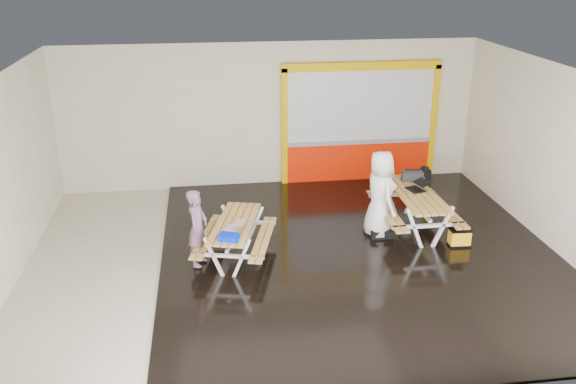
{
  "coord_description": "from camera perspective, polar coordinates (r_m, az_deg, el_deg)",
  "views": [
    {
      "loc": [
        -1.53,
        -10.08,
        5.43
      ],
      "look_at": [
        0.0,
        0.9,
        1.0
      ],
      "focal_mm": 37.67,
      "sensor_mm": 36.0,
      "label": 1
    }
  ],
  "objects": [
    {
      "name": "person_left",
      "position": [
        11.01,
        -8.54,
        -3.35
      ],
      "size": [
        0.5,
        0.61,
        1.45
      ],
      "primitive_type": "imported",
      "rotation": [
        0.0,
        0.0,
        1.24
      ],
      "color": "#725167",
      "rests_on": "deck"
    },
    {
      "name": "deck",
      "position": [
        11.77,
        6.68,
        -5.72
      ],
      "size": [
        7.5,
        7.98,
        0.05
      ],
      "primitive_type": "cube",
      "color": "black",
      "rests_on": "room"
    },
    {
      "name": "room",
      "position": [
        10.84,
        0.66,
        1.93
      ],
      "size": [
        10.02,
        8.02,
        3.52
      ],
      "color": "beige",
      "rests_on": "ground"
    },
    {
      "name": "toolbox",
      "position": [
        13.18,
        11.64,
        1.5
      ],
      "size": [
        0.46,
        0.27,
        0.26
      ],
      "color": "black",
      "rests_on": "picnic_table_right"
    },
    {
      "name": "picnic_table_left",
      "position": [
        11.29,
        -4.99,
        -3.7
      ],
      "size": [
        1.73,
        2.17,
        0.76
      ],
      "color": "#B98C48",
      "rests_on": "deck"
    },
    {
      "name": "picnic_table_right",
      "position": [
        12.62,
        11.92,
        -0.94
      ],
      "size": [
        1.48,
        2.16,
        0.87
      ],
      "color": "#B98C48",
      "rests_on": "deck"
    },
    {
      "name": "fluke_bag",
      "position": [
        12.31,
        15.87,
        -4.15
      ],
      "size": [
        0.42,
        0.28,
        0.35
      ],
      "color": "black",
      "rests_on": "deck"
    },
    {
      "name": "dark_case",
      "position": [
        12.39,
        8.75,
        -3.79
      ],
      "size": [
        0.45,
        0.33,
        0.17
      ],
      "primitive_type": "cube",
      "rotation": [
        0.0,
        0.0,
        -0.0
      ],
      "color": "black",
      "rests_on": "deck"
    },
    {
      "name": "backpack",
      "position": [
        13.63,
        12.71,
        1.33
      ],
      "size": [
        0.31,
        0.23,
        0.48
      ],
      "color": "black",
      "rests_on": "picnic_table_right"
    },
    {
      "name": "blue_pouch",
      "position": [
        10.55,
        -5.59,
        -4.26
      ],
      "size": [
        0.4,
        0.34,
        0.1
      ],
      "primitive_type": "cube",
      "rotation": [
        0.0,
        0.0,
        -0.37
      ],
      "color": "#0021E5",
      "rests_on": "picnic_table_left"
    },
    {
      "name": "kiosk",
      "position": [
        15.04,
        6.77,
        6.25
      ],
      "size": [
        3.88,
        0.16,
        3.0
      ],
      "color": "#F31F01",
      "rests_on": "room"
    },
    {
      "name": "laptop_left",
      "position": [
        10.94,
        -5.01,
        -3.25
      ],
      "size": [
        0.46,
        0.43,
        0.16
      ],
      "color": "silver",
      "rests_on": "picnic_table_left"
    },
    {
      "name": "person_right",
      "position": [
        12.21,
        8.69,
        -0.24
      ],
      "size": [
        0.74,
        0.98,
        1.81
      ],
      "primitive_type": "imported",
      "rotation": [
        0.0,
        0.0,
        1.77
      ],
      "color": "white",
      "rests_on": "deck"
    },
    {
      "name": "laptop_right",
      "position": [
        12.7,
        12.15,
        0.47
      ],
      "size": [
        0.52,
        0.48,
        0.18
      ],
      "color": "black",
      "rests_on": "picnic_table_right"
    }
  ]
}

